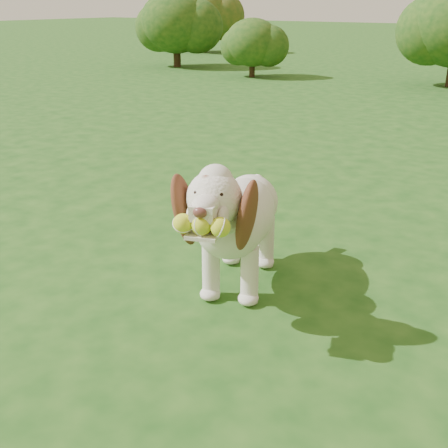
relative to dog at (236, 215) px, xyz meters
The scene contains 5 objects.
ground 0.61m from the dog, 132.43° to the right, with size 80.00×80.00×0.00m, color #184714.
dog is the anchor object (origin of this frame).
shrub_a 9.20m from the dog, 121.05° to the left, with size 1.12×1.12×1.16m.
shrub_g 15.24m from the dog, 126.84° to the left, with size 1.88×1.88×1.94m.
shrub_e 11.17m from the dog, 130.31° to the left, with size 1.66×1.66×1.72m.
Camera 1 is at (1.77, -1.97, 1.46)m, focal length 45.00 mm.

